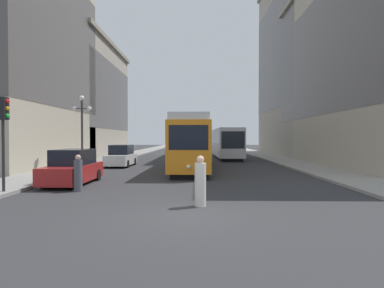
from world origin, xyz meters
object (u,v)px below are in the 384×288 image
Objects in this scene: streetcar at (192,142)px; pedestrian_crossing_near at (200,183)px; pedestrian_crossing_far at (78,174)px; transit_bus at (226,142)px; parked_car_left_near at (73,168)px; parked_car_left_mid at (121,156)px; traffic_light_near_left at (3,119)px; lamp_post_left_near at (82,121)px.

pedestrian_crossing_near is at bearing -86.97° from streetcar.
transit_bus is at bearing -165.26° from pedestrian_crossing_far.
parked_car_left_near reaches higher than pedestrian_crossing_far.
parked_car_left_mid reaches higher than pedestrian_crossing_far.
traffic_light_near_left reaches higher than parked_car_left_mid.
lamp_post_left_near reaches higher than pedestrian_crossing_near.
traffic_light_near_left reaches higher than parked_car_left_near.
streetcar reaches higher than pedestrian_crossing_near.
pedestrian_crossing_near is 8.89m from traffic_light_near_left.
pedestrian_crossing_near reaches higher than pedestrian_crossing_far.
transit_bus is at bearing 64.26° from traffic_light_near_left.
parked_car_left_near is at bearing -118.01° from pedestrian_crossing_far.
parked_car_left_near is 2.52m from pedestrian_crossing_far.
pedestrian_crossing_far is (-4.95, -10.27, -1.33)m from streetcar.
parked_car_left_mid is 2.68× the size of pedestrian_crossing_far.
transit_bus is 2.46× the size of parked_car_left_near.
parked_car_left_mid is at bearing -135.52° from transit_bus.
transit_bus is 2.87× the size of traffic_light_near_left.
streetcar is at bearing -108.12° from transit_bus.
traffic_light_near_left is at bearing -179.32° from pedestrian_crossing_near.
lamp_post_left_near is at bearing 140.64° from pedestrian_crossing_near.
parked_car_left_mid is 12.74m from pedestrian_crossing_far.
lamp_post_left_near reaches higher than traffic_light_near_left.
parked_car_left_near is (-6.08, -8.01, -1.26)m from streetcar.
parked_car_left_mid is 13.94m from traffic_light_near_left.
streetcar is 6.66m from parked_car_left_mid.
transit_bus is at bearing 46.81° from parked_car_left_mid.
parked_car_left_near is at bearing -126.53° from streetcar.
transit_bus is 6.38× the size of pedestrian_crossing_near.
pedestrian_crossing_far is (1.12, -12.69, -0.07)m from parked_car_left_mid.
streetcar is at bearing -170.22° from pedestrian_crossing_far.
transit_bus reaches higher than pedestrian_crossing_far.
parked_car_left_mid is at bearing 158.95° from streetcar.
streetcar reaches higher than pedestrian_crossing_far.
pedestrian_crossing_near is 1.08× the size of pedestrian_crossing_far.
parked_car_left_mid is 17.06m from pedestrian_crossing_near.
lamp_post_left_near is (-7.98, -1.50, 1.57)m from streetcar.
parked_car_left_near is 0.87× the size of lamp_post_left_near.
lamp_post_left_near is at bearing 91.28° from traffic_light_near_left.
pedestrian_crossing_near is at bearing 96.59° from pedestrian_crossing_far.
parked_car_left_near is at bearing -117.07° from transit_bus.
parked_car_left_mid is 0.83× the size of lamp_post_left_near.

